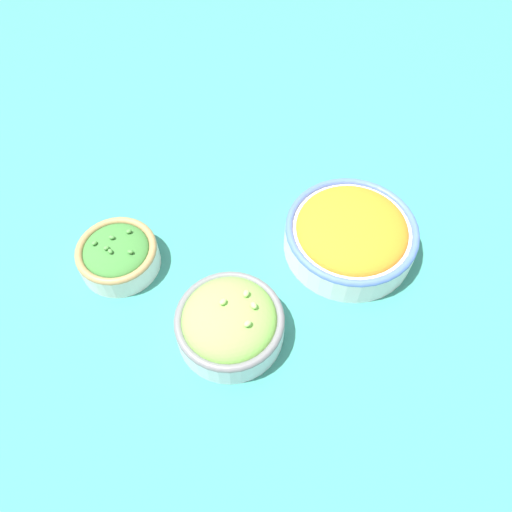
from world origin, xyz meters
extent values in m
plane|color=#337F75|center=(0.00, 0.00, 0.00)|extent=(3.00, 3.00, 0.00)
cylinder|color=silver|center=(-0.17, 0.13, 0.02)|extent=(0.13, 0.13, 0.04)
torus|color=#997A4C|center=(-0.17, 0.13, 0.04)|extent=(0.13, 0.13, 0.01)
ellipsoid|color=#387533|center=(-0.17, 0.13, 0.04)|extent=(0.10, 0.10, 0.03)
ellipsoid|color=#47893D|center=(-0.14, 0.14, 0.05)|extent=(0.01, 0.01, 0.01)
ellipsoid|color=#47893D|center=(-0.20, 0.15, 0.05)|extent=(0.01, 0.01, 0.01)
ellipsoid|color=#47893D|center=(-0.19, 0.13, 0.06)|extent=(0.01, 0.01, 0.01)
ellipsoid|color=#47893D|center=(-0.18, 0.12, 0.06)|extent=(0.01, 0.01, 0.01)
ellipsoid|color=#47893D|center=(-0.17, 0.14, 0.06)|extent=(0.01, 0.01, 0.01)
ellipsoid|color=#47893D|center=(-0.16, 0.10, 0.05)|extent=(0.01, 0.01, 0.01)
cylinder|color=white|center=(0.14, -0.06, 0.02)|extent=(0.21, 0.21, 0.05)
torus|color=#4766B7|center=(0.14, -0.06, 0.05)|extent=(0.21, 0.21, 0.01)
ellipsoid|color=orange|center=(0.14, -0.06, 0.05)|extent=(0.18, 0.18, 0.04)
cylinder|color=silver|center=(-0.10, -0.07, 0.02)|extent=(0.16, 0.16, 0.05)
torus|color=slate|center=(-0.10, -0.07, 0.05)|extent=(0.16, 0.16, 0.01)
ellipsoid|color=#7ABC4C|center=(-0.10, -0.07, 0.05)|extent=(0.13, 0.13, 0.06)
ellipsoid|color=#99D166|center=(-0.10, -0.06, 0.08)|extent=(0.01, 0.01, 0.01)
ellipsoid|color=#99D166|center=(-0.09, -0.11, 0.08)|extent=(0.01, 0.01, 0.01)
ellipsoid|color=#99D166|center=(-0.06, -0.07, 0.08)|extent=(0.01, 0.01, 0.01)
ellipsoid|color=#99D166|center=(-0.07, -0.09, 0.08)|extent=(0.01, 0.01, 0.01)
camera|label=1|loc=(-0.25, -0.35, 0.68)|focal=35.00mm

